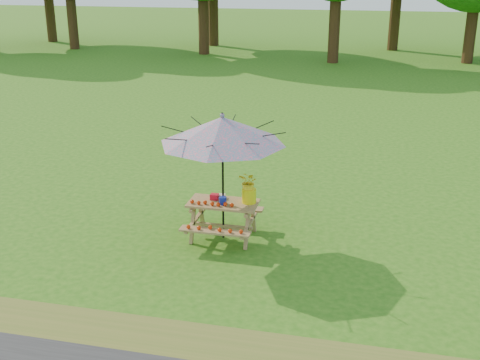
# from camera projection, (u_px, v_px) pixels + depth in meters

# --- Properties ---
(ground) EXTENTS (120.00, 120.00, 0.00)m
(ground) POSITION_uv_depth(u_px,v_px,m) (401.00, 269.00, 9.50)
(ground) COLOR #276212
(ground) RESTS_ON ground
(picnic_table) EXTENTS (1.20, 1.32, 0.67)m
(picnic_table) POSITION_uv_depth(u_px,v_px,m) (223.00, 220.00, 10.49)
(picnic_table) COLOR #977044
(picnic_table) RESTS_ON ground
(patio_umbrella) EXTENTS (2.20, 2.20, 2.25)m
(patio_umbrella) POSITION_uv_depth(u_px,v_px,m) (222.00, 130.00, 9.95)
(patio_umbrella) COLOR black
(patio_umbrella) RESTS_ON ground
(produce_bins) EXTENTS (0.33, 0.39, 0.13)m
(produce_bins) POSITION_uv_depth(u_px,v_px,m) (220.00, 198.00, 10.41)
(produce_bins) COLOR red
(produce_bins) RESTS_ON picnic_table
(tomatoes_row) EXTENTS (0.77, 0.13, 0.07)m
(tomatoes_row) POSITION_uv_depth(u_px,v_px,m) (212.00, 203.00, 10.24)
(tomatoes_row) COLOR red
(tomatoes_row) RESTS_ON picnic_table
(flower_bucket) EXTENTS (0.42, 0.40, 0.56)m
(flower_bucket) POSITION_uv_depth(u_px,v_px,m) (249.00, 186.00, 10.27)
(flower_bucket) COLOR #FFEC0D
(flower_bucket) RESTS_ON picnic_table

